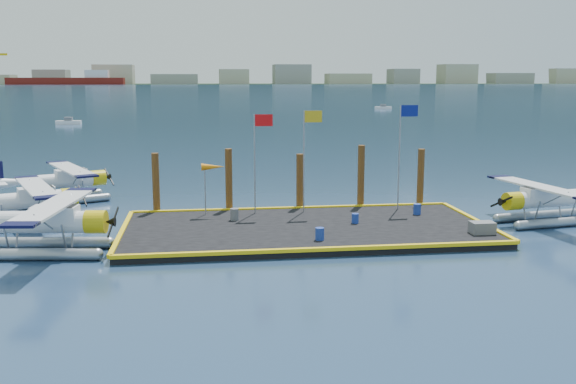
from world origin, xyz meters
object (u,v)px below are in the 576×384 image
Objects in this scene: flagpole_blue at (403,141)px; piling_0 at (156,185)px; crate at (482,228)px; windsock at (213,168)px; seaplane_a at (48,225)px; seaplane_c at (66,183)px; drum_4 at (417,209)px; drum_3 at (320,234)px; piling_1 at (229,182)px; piling_4 at (421,179)px; seaplane_d at (544,202)px; flagpole_red at (258,148)px; piling_2 at (300,184)px; seaplane_b at (31,203)px; drum_2 at (355,218)px; drum_0 at (234,214)px; flagpole_yellow at (307,145)px; piling_3 at (361,178)px.

piling_0 is (-15.20, 1.60, -2.69)m from flagpole_blue.
crate is 0.40× the size of windsock.
seaplane_a is at bearing -120.30° from piling_0.
seaplane_c reaches higher than drum_4.
crate is at bearing 1.31° from drum_3.
piling_4 is (12.50, 0.00, -0.10)m from piling_1.
piling_1 is at bearing 171.49° from flagpole_blue.
seaplane_d is 23.38m from piling_0.
seaplane_a is 20.94m from drum_4.
crate is at bearing -70.54° from drum_4.
crate is 13.69m from flagpole_red.
flagpole_blue is (8.99, -0.00, 0.29)m from flagpole_red.
piling_2 is (5.53, 1.60, -1.33)m from windsock.
seaplane_a is 23.14m from piling_4.
seaplane_b is 15.43× the size of drum_2.
drum_2 is 0.87× the size of drum_4.
piling_2 is at bearing 0.00° from piling_1.
piling_1 is at bearing 143.44° from drum_2.
piling_1 is at bearing 180.00° from piling_4.
seaplane_c reaches higher than crate.
piling_2 is 0.95× the size of piling_4.
piling_0 is (-8.70, 8.60, 1.28)m from drum_3.
seaplane_a is 22.21m from crate.
flagpole_blue reaches higher than piling_0.
drum_4 is at bearing 0.46° from drum_0.
drum_4 is at bearing 109.46° from crate.
flagpole_yellow is 1.55× the size of piling_0.
flagpole_red reaches higher than seaplane_a.
seaplane_d reaches higher than drum_2.
seaplane_b is at bearing -176.70° from piling_4.
seaplane_b is 12.53× the size of drum_0.
flagpole_yellow is at bearing 67.57° from seaplane_b.
flagpole_blue reaches higher than piling_1.
piling_2 is (-13.82, 5.06, 0.56)m from seaplane_d.
seaplane_a is 2.49× the size of piling_2.
piling_1 is (-10.70, 1.60, -2.59)m from flagpole_blue.
drum_4 is 16.08m from piling_0.
piling_1 is at bearing 57.34° from windsock.
drum_2 is at bearing 151.70° from crate.
piling_4 reaches higher than drum_0.
piling_2 reaches higher than drum_4.
piling_1 reaches higher than seaplane_a.
drum_4 reaches higher than drum_2.
drum_0 is 0.17× the size of piling_0.
seaplane_c is 20.91m from drum_3.
piling_4 is at bearing 41.58° from flagpole_blue.
piling_3 is (-9.82, 5.06, 0.81)m from seaplane_d.
drum_0 is (-18.17, 1.70, -0.60)m from seaplane_d.
seaplane_c is 15.54× the size of drum_2.
seaplane_c is 2.06× the size of piling_1.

